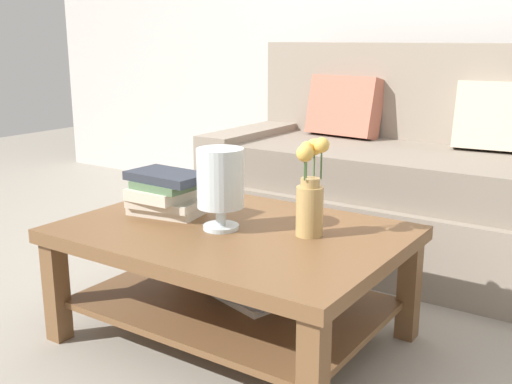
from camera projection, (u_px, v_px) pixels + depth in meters
ground_plane at (294, 314)px, 2.47m from camera, size 10.00×10.00×0.00m
couch at (407, 186)px, 3.07m from camera, size 1.91×0.90×1.06m
coffee_table at (234, 259)px, 2.21m from camera, size 1.18×0.84×0.43m
book_stack_main at (165, 193)px, 2.31m from camera, size 0.31×0.21×0.17m
glass_hurricane_vase at (220, 181)px, 2.12m from camera, size 0.17×0.17×0.29m
flower_pitcher at (310, 193)px, 2.06m from camera, size 0.11×0.13×0.34m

